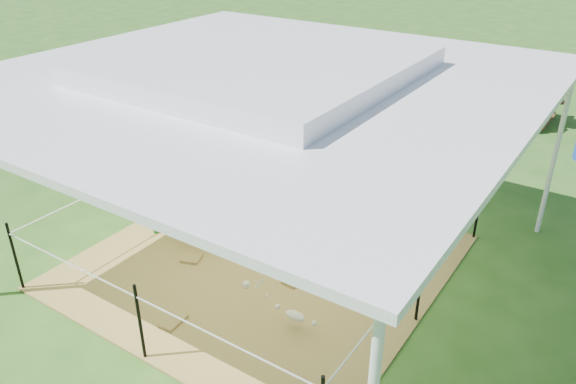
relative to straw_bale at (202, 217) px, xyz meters
The scene contains 13 objects.
ground 1.29m from the straw_bale, ahead, with size 90.00×90.00×0.00m, color #2D5919.
hay_patch 1.29m from the straw_bale, ahead, with size 4.60×4.60×0.03m, color brown.
canopy_tent 2.74m from the straw_bale, ahead, with size 6.30×6.30×2.90m.
rope_fence 1.32m from the straw_bale, ahead, with size 4.54×4.54×1.00m.
straw_bale is the anchor object (origin of this frame).
dark_cloth 0.26m from the straw_bale, ahead, with size 1.10×0.57×0.06m, color black.
woman 0.86m from the straw_bale, ahead, with size 0.45×0.30×1.24m, color red.
green_bottle 0.72m from the straw_bale, 140.71° to the right, with size 0.08×0.08×0.29m, color #176B22.
pony 1.81m from the straw_bale, 23.58° to the left, with size 0.54×1.18×1.00m, color #515055.
pink_hat 1.98m from the straw_bale, 23.58° to the left, with size 0.31×0.31×0.14m, color pink.
foal 2.63m from the straw_bale, 24.67° to the right, with size 0.80×0.44×0.44m, color beige, non-canonical shape.
picnic_table_near 8.39m from the straw_bale, 70.92° to the left, with size 1.68×1.21×0.70m, color #57311D.
distant_person 7.73m from the straw_bale, 67.25° to the left, with size 0.63×0.49×1.29m, color #348FC5.
Camera 1 is at (3.91, -5.26, 4.49)m, focal length 35.00 mm.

